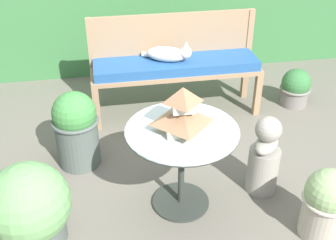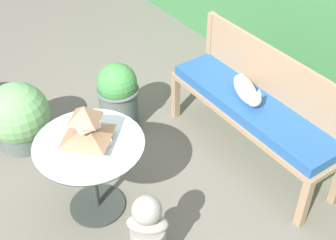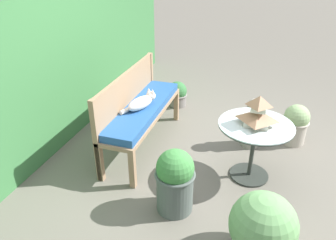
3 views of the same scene
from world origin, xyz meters
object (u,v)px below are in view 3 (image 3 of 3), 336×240
at_px(garden_bench, 143,112).
at_px(garden_bust, 253,124).
at_px(pagoda_birdhouse, 258,113).
at_px(potted_plant_hedge_corner, 177,94).
at_px(potted_plant_table_far, 175,180).
at_px(patio_table, 255,136).
at_px(potted_plant_path_edge, 295,124).
at_px(potted_plant_bench_left, 262,229).
at_px(cat, 141,102).

bearing_deg(garden_bench, garden_bust, -71.58).
relative_size(pagoda_birdhouse, garden_bust, 0.50).
distance_m(pagoda_birdhouse, potted_plant_hedge_corner, 1.99).
distance_m(potted_plant_hedge_corner, potted_plant_table_far, 2.25).
distance_m(patio_table, potted_plant_path_edge, 1.00).
relative_size(patio_table, potted_plant_path_edge, 1.47).
height_order(patio_table, pagoda_birdhouse, pagoda_birdhouse).
bearing_deg(garden_bust, pagoda_birdhouse, 135.58).
relative_size(potted_plant_bench_left, potted_plant_path_edge, 1.14).
distance_m(garden_bench, potted_plant_hedge_corner, 1.26).
height_order(cat, patio_table, cat).
bearing_deg(pagoda_birdhouse, potted_plant_table_far, 139.18).
bearing_deg(potted_plant_hedge_corner, patio_table, -139.04).
relative_size(patio_table, potted_plant_hedge_corner, 1.97).
bearing_deg(patio_table, garden_bench, 80.73).
xyz_separation_m(potted_plant_hedge_corner, potted_plant_table_far, (-2.16, -0.62, 0.15)).
relative_size(pagoda_birdhouse, potted_plant_table_far, 0.49).
xyz_separation_m(cat, potted_plant_table_far, (-0.87, -0.67, -0.29)).
relative_size(pagoda_birdhouse, potted_plant_bench_left, 0.54).
xyz_separation_m(garden_bust, potted_plant_table_far, (-1.36, 0.57, 0.04)).
distance_m(cat, potted_plant_table_far, 1.13).
xyz_separation_m(garden_bench, potted_plant_table_far, (-0.94, -0.68, -0.13)).
distance_m(pagoda_birdhouse, potted_plant_path_edge, 1.10).
distance_m(pagoda_birdhouse, garden_bust, 0.80).
bearing_deg(patio_table, potted_plant_hedge_corner, 40.96).
relative_size(cat, potted_plant_hedge_corner, 1.14).
xyz_separation_m(patio_table, pagoda_birdhouse, (0.00, 0.00, 0.27)).
distance_m(pagoda_birdhouse, potted_plant_bench_left, 1.14).
bearing_deg(potted_plant_bench_left, cat, 51.82).
bearing_deg(patio_table, garden_bust, 4.70).
distance_m(garden_bench, potted_plant_path_edge, 1.88).
xyz_separation_m(cat, potted_plant_hedge_corner, (1.29, -0.05, -0.44)).
bearing_deg(potted_plant_table_far, patio_table, -40.82).
height_order(garden_bench, pagoda_birdhouse, pagoda_birdhouse).
distance_m(garden_bench, garden_bust, 1.34).
height_order(pagoda_birdhouse, potted_plant_bench_left, pagoda_birdhouse).
xyz_separation_m(garden_bench, pagoda_birdhouse, (-0.21, -1.31, 0.30)).
relative_size(potted_plant_hedge_corner, potted_plant_path_edge, 0.75).
bearing_deg(garden_bench, pagoda_birdhouse, -99.27).
relative_size(pagoda_birdhouse, potted_plant_path_edge, 0.61).
height_order(garden_bust, potted_plant_hedge_corner, garden_bust).
height_order(potted_plant_hedge_corner, potted_plant_table_far, potted_plant_table_far).
relative_size(garden_bust, potted_plant_table_far, 0.98).
bearing_deg(patio_table, cat, 83.67).
bearing_deg(garden_bench, potted_plant_path_edge, -69.76).
distance_m(potted_plant_hedge_corner, potted_plant_bench_left, 2.83).
bearing_deg(potted_plant_table_far, potted_plant_hedge_corner, 16.04).
bearing_deg(potted_plant_hedge_corner, potted_plant_bench_left, -149.86).
xyz_separation_m(pagoda_birdhouse, garden_bust, (0.63, 0.05, -0.48)).
bearing_deg(potted_plant_path_edge, patio_table, 152.44).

